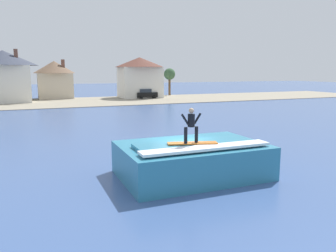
# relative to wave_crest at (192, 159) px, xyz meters

# --- Properties ---
(ground_plane) EXTENTS (260.00, 260.00, 0.00)m
(ground_plane) POSITION_rel_wave_crest_xyz_m (-0.20, 0.85, -0.85)
(ground_plane) COLOR #3C578D
(wave_crest) EXTENTS (6.91, 4.57, 1.79)m
(wave_crest) POSITION_rel_wave_crest_xyz_m (0.00, 0.00, 0.00)
(wave_crest) COLOR teal
(wave_crest) RESTS_ON ground_plane
(surfboard) EXTENTS (2.34, 1.11, 0.06)m
(surfboard) POSITION_rel_wave_crest_xyz_m (-0.35, -0.70, 0.98)
(surfboard) COLOR orange
(surfboard) RESTS_ON wave_crest
(surfer) EXTENTS (1.02, 0.32, 1.61)m
(surfer) POSITION_rel_wave_crest_xyz_m (-0.46, -0.76, 1.90)
(surfer) COLOR black
(surfer) RESTS_ON surfboard
(shoreline_bank) EXTENTS (120.00, 18.15, 0.08)m
(shoreline_bank) POSITION_rel_wave_crest_xyz_m (-0.20, 43.14, -0.80)
(shoreline_bank) COLOR gray
(shoreline_bank) RESTS_ON ground_plane
(car_far_shore) EXTENTS (4.03, 2.26, 1.86)m
(car_far_shore) POSITION_rel_wave_crest_xyz_m (12.85, 45.42, 0.10)
(car_far_shore) COLOR black
(car_far_shore) RESTS_ON ground_plane
(house_with_chimney) EXTENTS (10.92, 10.92, 8.73)m
(house_with_chimney) POSITION_rel_wave_crest_xyz_m (-11.14, 47.78, 3.93)
(house_with_chimney) COLOR silver
(house_with_chimney) RESTS_ON ground_plane
(house_gabled_white) EXTENTS (9.44, 9.44, 7.81)m
(house_gabled_white) POSITION_rel_wave_crest_xyz_m (12.52, 47.96, 3.57)
(house_gabled_white) COLOR silver
(house_gabled_white) RESTS_ON ground_plane
(house_small_cottage) EXTENTS (7.65, 7.65, 7.32)m
(house_small_cottage) POSITION_rel_wave_crest_xyz_m (-2.89, 52.48, 3.05)
(house_small_cottage) COLOR beige
(house_small_cottage) RESTS_ON ground_plane
(tree_tall_bare) EXTENTS (2.43, 2.43, 5.77)m
(tree_tall_bare) POSITION_rel_wave_crest_xyz_m (20.23, 51.41, 3.56)
(tree_tall_bare) COLOR brown
(tree_tall_bare) RESTS_ON ground_plane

